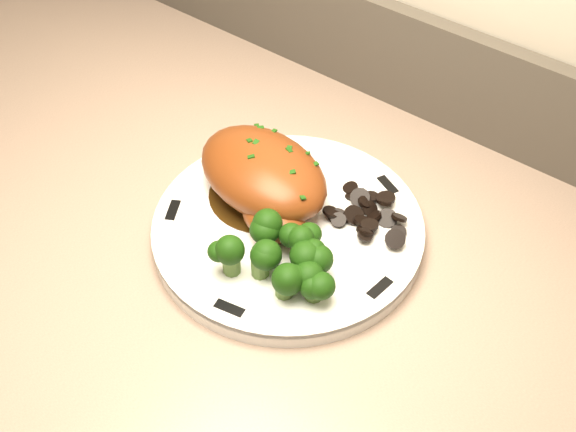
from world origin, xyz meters
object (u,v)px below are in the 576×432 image
Objects in this scene: counter at (140,392)px; broccoli_florets at (282,258)px; chicken_breast at (264,177)px; plate at (288,229)px.

counter is 0.56m from broccoli_florets.
broccoli_florets is (0.07, -0.07, -0.01)m from chicken_breast.
chicken_breast is at bearing 138.34° from broccoli_florets.
counter is at bearing -147.49° from chicken_breast.
broccoli_florets reaches higher than plate.
plate is (0.23, 0.07, 0.46)m from counter.
counter reaches higher than chicken_breast.
counter is 8.06× the size of plate.
broccoli_florets is (0.03, -0.05, 0.03)m from plate.
plate is at bearing 16.00° from counter.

